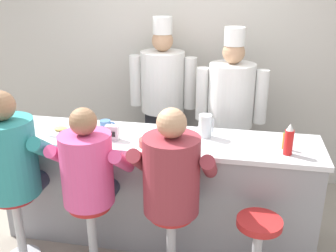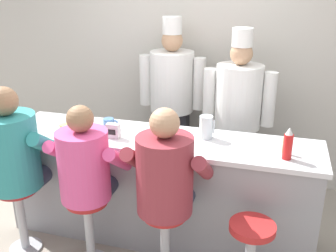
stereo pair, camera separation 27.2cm
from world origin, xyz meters
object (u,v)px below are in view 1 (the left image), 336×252
Objects in this scene: diner_seated_maroon at (172,178)px; empty_stool_round at (257,243)px; cereal_bowl at (149,143)px; coffee_mug_blue at (106,125)px; hot_sauce_bottle_orange at (284,141)px; diner_seated_teal at (12,160)px; cook_in_whites_near at (163,96)px; napkin_dispenser_chrome at (112,133)px; ketchup_bottle_red at (289,140)px; breakfast_plate at (61,131)px; water_pitcher_clear at (205,126)px; cook_in_whites_far at (230,110)px; diner_seated_pink at (89,172)px; mustard_bottle_yellow at (173,130)px.

diner_seated_maroon reaches higher than empty_stool_round.
coffee_mug_blue reaches higher than cereal_bowl.
hot_sauce_bottle_orange is at bearing 8.06° from cereal_bowl.
hot_sauce_bottle_orange is 0.23× the size of empty_stool_round.
diner_seated_teal is at bearing 179.88° from diner_seated_maroon.
diner_seated_maroon is 0.76× the size of cook_in_whites_near.
napkin_dispenser_chrome is 0.07× the size of cook_in_whites_near.
ketchup_bottle_red reaches higher than napkin_dispenser_chrome.
breakfast_plate is 1.58× the size of cereal_bowl.
empty_stool_round is at bearing -1.14° from diner_seated_teal.
water_pitcher_clear is at bearing -59.09° from cook_in_whites_near.
cook_in_whites_near reaches higher than ketchup_bottle_red.
empty_stool_round is (-0.16, -0.50, -0.61)m from hot_sauce_bottle_orange.
cook_in_whites_near is (0.68, 1.07, 0.04)m from breakfast_plate.
napkin_dispenser_chrome is at bearing -135.34° from cook_in_whites_far.
breakfast_plate is at bearing 156.88° from diner_seated_maroon.
breakfast_plate is 0.18× the size of diner_seated_teal.
hot_sauce_bottle_orange reaches higher than empty_stool_round.
coffee_mug_blue is 0.61m from diner_seated_pink.
diner_seated_pink reaches higher than napkin_dispenser_chrome.
diner_seated_maroon is (1.07, -0.45, -0.11)m from breakfast_plate.
water_pitcher_clear is 0.10× the size of cook_in_whites_near.
water_pitcher_clear is at bearing 22.36° from diner_seated_teal.
diner_seated_teal reaches higher than water_pitcher_clear.
breakfast_plate is 1.64m from cook_in_whites_far.
mustard_bottle_yellow is 0.88m from hot_sauce_bottle_orange.
hot_sauce_bottle_orange is at bearing 29.96° from diner_seated_maroon.
cereal_bowl is 0.12× the size of diner_seated_pink.
coffee_mug_blue is 0.10× the size of diner_seated_maroon.
coffee_mug_blue is 0.10× the size of diner_seated_pink.
ketchup_bottle_red is 0.90m from mustard_bottle_yellow.
diner_seated_maroon reaches higher than mustard_bottle_yellow.
cook_in_whites_far is (-0.47, 0.93, -0.09)m from ketchup_bottle_red.
breakfast_plate is (-0.99, 0.02, -0.09)m from mustard_bottle_yellow.
diner_seated_teal is 0.64m from diner_seated_pink.
mustard_bottle_yellow reaches higher than hot_sauce_bottle_orange.
breakfast_plate is 1.86m from empty_stool_round.
diner_seated_teal is at bearing -163.14° from cereal_bowl.
coffee_mug_blue is 1.26m from cook_in_whites_far.
hot_sauce_bottle_orange is at bearing -4.78° from coffee_mug_blue.
cook_in_whites_far is (0.35, 1.29, 0.12)m from diner_seated_maroon.
napkin_dispenser_chrome is 1.16m from cook_in_whites_near.
napkin_dispenser_chrome is at bearing 80.92° from diner_seated_pink.
hot_sauce_bottle_orange is at bearing 0.17° from breakfast_plate.
mustard_bottle_yellow is 1.60× the size of coffee_mug_blue.
cereal_bowl is at bearing 158.41° from empty_stool_round.
ketchup_bottle_red is at bearing -19.49° from water_pitcher_clear.
diner_seated_pink is 0.63m from diner_seated_maroon.
mustard_bottle_yellow is 0.96m from cook_in_whites_far.
diner_seated_teal reaches higher than diner_seated_maroon.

